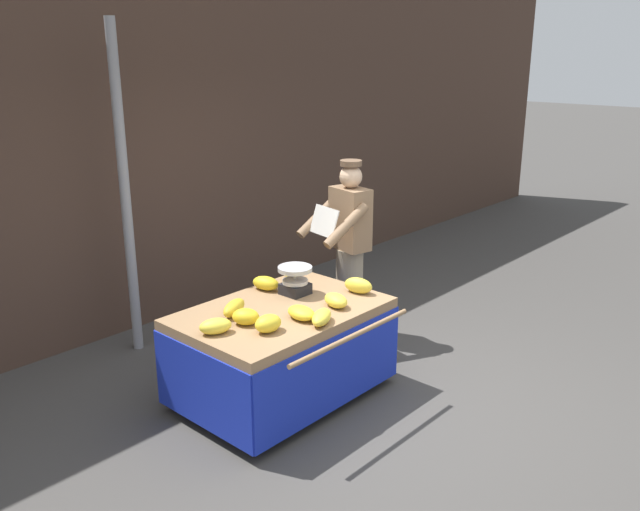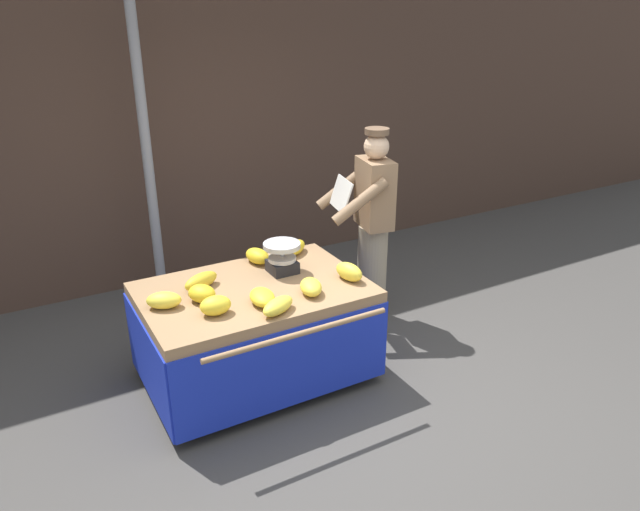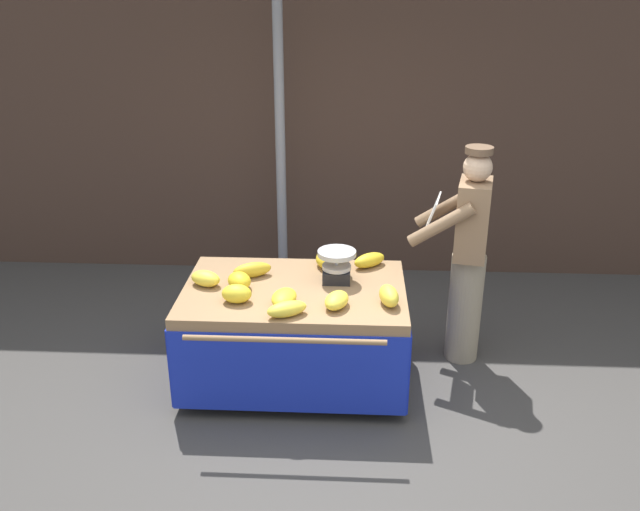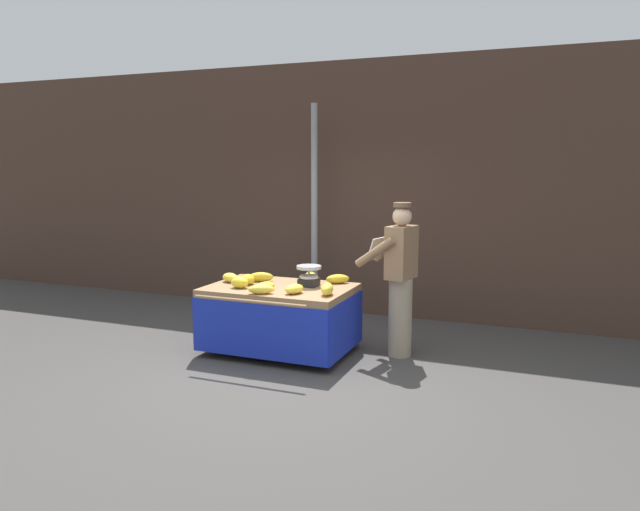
% 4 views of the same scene
% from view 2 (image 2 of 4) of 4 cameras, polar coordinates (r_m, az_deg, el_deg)
% --- Properties ---
extents(ground_plane, '(60.00, 60.00, 0.00)m').
position_cam_2_polar(ground_plane, '(4.29, 2.79, -14.94)').
color(ground_plane, '#423F3D').
extents(back_wall, '(16.00, 0.24, 3.55)m').
position_cam_2_polar(back_wall, '(6.12, -12.03, 14.39)').
color(back_wall, '#473328').
rests_on(back_wall, ground).
extents(street_pole, '(0.09, 0.09, 2.94)m').
position_cam_2_polar(street_pole, '(5.49, -16.33, 9.78)').
color(street_pole, gray).
rests_on(street_pole, ground).
extents(banana_cart, '(1.62, 1.28, 0.76)m').
position_cam_2_polar(banana_cart, '(4.38, -6.29, -5.53)').
color(banana_cart, '#93704C').
rests_on(banana_cart, ground).
extents(weighing_scale, '(0.28, 0.28, 0.23)m').
position_cam_2_polar(weighing_scale, '(4.46, -3.66, -0.20)').
color(weighing_scale, black).
rests_on(weighing_scale, banana_cart).
extents(banana_bunch_0, '(0.17, 0.27, 0.13)m').
position_cam_2_polar(banana_bunch_0, '(4.35, 2.81, -1.57)').
color(banana_bunch_0, yellow).
rests_on(banana_bunch_0, banana_cart).
extents(banana_bunch_1, '(0.27, 0.23, 0.11)m').
position_cam_2_polar(banana_bunch_1, '(4.09, -14.76, -4.18)').
color(banana_bunch_1, yellow).
rests_on(banana_bunch_1, banana_cart).
extents(banana_bunch_2, '(0.19, 0.27, 0.11)m').
position_cam_2_polar(banana_bunch_2, '(4.66, -6.02, -0.05)').
color(banana_bunch_2, gold).
rests_on(banana_bunch_2, banana_cart).
extents(banana_bunch_3, '(0.30, 0.27, 0.11)m').
position_cam_2_polar(banana_bunch_3, '(4.81, -2.44, 0.74)').
color(banana_bunch_3, gold).
rests_on(banana_bunch_3, banana_cart).
extents(banana_bunch_4, '(0.24, 0.25, 0.12)m').
position_cam_2_polar(banana_bunch_4, '(4.12, -11.27, -3.59)').
color(banana_bunch_4, gold).
rests_on(banana_bunch_4, banana_cart).
extents(banana_bunch_5, '(0.31, 0.22, 0.11)m').
position_cam_2_polar(banana_bunch_5, '(4.31, -11.35, -2.41)').
color(banana_bunch_5, gold).
rests_on(banana_bunch_5, banana_cart).
extents(banana_bunch_6, '(0.21, 0.17, 0.13)m').
position_cam_2_polar(banana_bunch_6, '(3.93, -10.00, -4.74)').
color(banana_bunch_6, yellow).
rests_on(banana_bunch_6, banana_cart).
extents(banana_bunch_7, '(0.30, 0.24, 0.10)m').
position_cam_2_polar(banana_bunch_7, '(3.91, -4.06, -4.84)').
color(banana_bunch_7, yellow).
rests_on(banana_bunch_7, banana_cart).
extents(banana_bunch_8, '(0.22, 0.27, 0.10)m').
position_cam_2_polar(banana_bunch_8, '(4.15, -0.88, -3.03)').
color(banana_bunch_8, yellow).
rests_on(banana_bunch_8, banana_cart).
extents(banana_bunch_9, '(0.20, 0.28, 0.10)m').
position_cam_2_polar(banana_bunch_9, '(4.03, -5.57, -3.99)').
color(banana_bunch_9, yellow).
rests_on(banana_bunch_9, banana_cart).
extents(vendor_person, '(0.65, 0.60, 1.71)m').
position_cam_2_polar(vendor_person, '(5.13, 4.99, 2.81)').
color(vendor_person, gray).
rests_on(vendor_person, ground).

